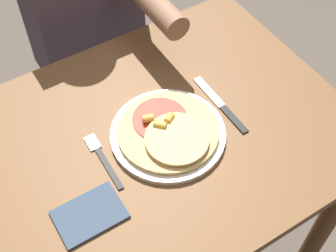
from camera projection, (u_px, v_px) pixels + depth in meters
The scene contains 7 objects.
dining_table at pixel (153, 166), 1.27m from camera, with size 1.00×0.74×0.75m.
plate at pixel (168, 134), 1.16m from camera, with size 0.29×0.29×0.01m.
pizza at pixel (169, 132), 1.14m from camera, with size 0.25×0.25×0.04m.
fork at pixel (102, 158), 1.12m from camera, with size 0.03×0.18×0.00m.
knife at pixel (221, 105), 1.22m from camera, with size 0.02×0.22×0.00m.
napkin at pixel (89, 215), 1.03m from camera, with size 0.15×0.10×0.01m.
person_diner at pixel (84, 15), 1.52m from camera, with size 0.34×0.52×1.22m.
Camera 1 is at (-0.33, -0.60, 1.69)m, focal length 50.00 mm.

